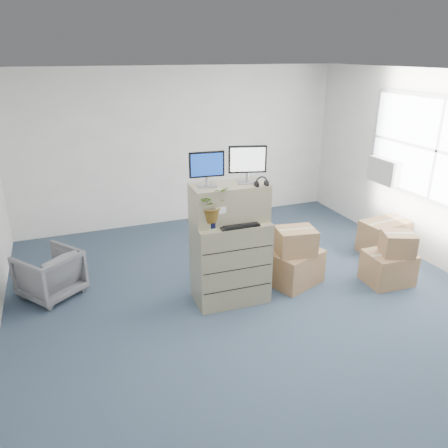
{
  "coord_description": "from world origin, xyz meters",
  "views": [
    {
      "loc": [
        -2.11,
        -4.12,
        3.01
      ],
      "look_at": [
        -0.35,
        0.4,
        1.09
      ],
      "focal_mm": 35.0,
      "sensor_mm": 36.0,
      "label": 1
    }
  ],
  "objects_px": {
    "filing_cabinet_lower": "(230,261)",
    "potted_plant": "(211,209)",
    "water_bottle": "(236,209)",
    "monitor_right": "(247,162)",
    "office_chair": "(50,272)",
    "monitor_left": "(207,167)",
    "keyboard": "(239,225)"
  },
  "relations": [
    {
      "from": "monitor_left",
      "to": "monitor_right",
      "type": "distance_m",
      "value": 0.5
    },
    {
      "from": "potted_plant",
      "to": "filing_cabinet_lower",
      "type": "bearing_deg",
      "value": 17.56
    },
    {
      "from": "filing_cabinet_lower",
      "to": "potted_plant",
      "type": "bearing_deg",
      "value": -160.44
    },
    {
      "from": "potted_plant",
      "to": "monitor_left",
      "type": "bearing_deg",
      "value": 86.16
    },
    {
      "from": "potted_plant",
      "to": "keyboard",
      "type": "bearing_deg",
      "value": -13.12
    },
    {
      "from": "monitor_left",
      "to": "water_bottle",
      "type": "xyz_separation_m",
      "value": [
        0.36,
        -0.02,
        -0.56
      ]
    },
    {
      "from": "water_bottle",
      "to": "office_chair",
      "type": "distance_m",
      "value": 2.57
    },
    {
      "from": "keyboard",
      "to": "potted_plant",
      "type": "xyz_separation_m",
      "value": [
        -0.32,
        0.08,
        0.22
      ]
    },
    {
      "from": "monitor_left",
      "to": "keyboard",
      "type": "bearing_deg",
      "value": -31.96
    },
    {
      "from": "water_bottle",
      "to": "potted_plant",
      "type": "distance_m",
      "value": 0.41
    },
    {
      "from": "keyboard",
      "to": "water_bottle",
      "type": "xyz_separation_m",
      "value": [
        0.05,
        0.21,
        0.12
      ]
    },
    {
      "from": "monitor_right",
      "to": "office_chair",
      "type": "bearing_deg",
      "value": 174.76
    },
    {
      "from": "monitor_right",
      "to": "potted_plant",
      "type": "xyz_separation_m",
      "value": [
        -0.51,
        -0.13,
        -0.48
      ]
    },
    {
      "from": "office_chair",
      "to": "monitor_left",
      "type": "bearing_deg",
      "value": 119.5
    },
    {
      "from": "monitor_right",
      "to": "keyboard",
      "type": "relative_size",
      "value": 0.94
    },
    {
      "from": "monitor_right",
      "to": "office_chair",
      "type": "height_order",
      "value": "monitor_right"
    },
    {
      "from": "filing_cabinet_lower",
      "to": "office_chair",
      "type": "distance_m",
      "value": 2.36
    },
    {
      "from": "monitor_left",
      "to": "potted_plant",
      "type": "xyz_separation_m",
      "value": [
        -0.01,
        -0.16,
        -0.46
      ]
    },
    {
      "from": "filing_cabinet_lower",
      "to": "office_chair",
      "type": "height_order",
      "value": "filing_cabinet_lower"
    },
    {
      "from": "filing_cabinet_lower",
      "to": "water_bottle",
      "type": "bearing_deg",
      "value": 30.8
    },
    {
      "from": "water_bottle",
      "to": "potted_plant",
      "type": "relative_size",
      "value": 0.53
    },
    {
      "from": "filing_cabinet_lower",
      "to": "keyboard",
      "type": "distance_m",
      "value": 0.58
    },
    {
      "from": "water_bottle",
      "to": "office_chair",
      "type": "height_order",
      "value": "water_bottle"
    },
    {
      "from": "office_chair",
      "to": "keyboard",
      "type": "bearing_deg",
      "value": 117.46
    },
    {
      "from": "monitor_left",
      "to": "water_bottle",
      "type": "relative_size",
      "value": 1.58
    },
    {
      "from": "keyboard",
      "to": "office_chair",
      "type": "height_order",
      "value": "keyboard"
    },
    {
      "from": "potted_plant",
      "to": "office_chair",
      "type": "distance_m",
      "value": 2.34
    },
    {
      "from": "keyboard",
      "to": "office_chair",
      "type": "xyz_separation_m",
      "value": [
        -2.21,
        1.08,
        -0.74
      ]
    },
    {
      "from": "keyboard",
      "to": "water_bottle",
      "type": "bearing_deg",
      "value": 77.69
    },
    {
      "from": "monitor_left",
      "to": "keyboard",
      "type": "height_order",
      "value": "monitor_left"
    },
    {
      "from": "filing_cabinet_lower",
      "to": "water_bottle",
      "type": "distance_m",
      "value": 0.68
    },
    {
      "from": "potted_plant",
      "to": "office_chair",
      "type": "relative_size",
      "value": 0.73
    }
  ]
}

